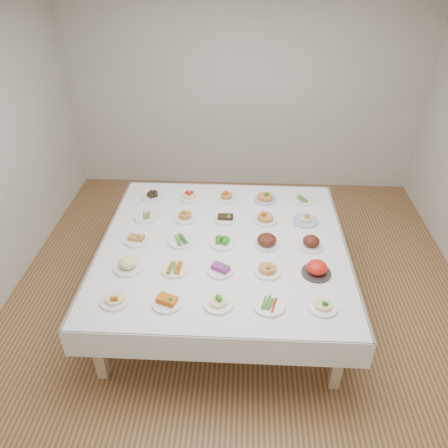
{
  "coord_description": "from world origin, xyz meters",
  "views": [
    {
      "loc": [
        0.02,
        -3.58,
        3.3
      ],
      "look_at": [
        -0.16,
        0.01,
        0.88
      ],
      "focal_mm": 35.0,
      "sensor_mm": 36.0,
      "label": 1
    }
  ],
  "objects_px": {
    "display_table": "(223,248)",
    "dish_0": "(114,296)",
    "dish_12": "(223,240)",
    "dish_24": "(302,200)"
  },
  "relations": [
    {
      "from": "display_table",
      "to": "dish_12",
      "type": "relative_size",
      "value": 9.33
    },
    {
      "from": "dish_0",
      "to": "dish_24",
      "type": "xyz_separation_m",
      "value": [
        1.7,
        1.7,
        -0.04
      ]
    },
    {
      "from": "display_table",
      "to": "dish_0",
      "type": "xyz_separation_m",
      "value": [
        -0.85,
        -0.86,
        0.13
      ]
    },
    {
      "from": "display_table",
      "to": "dish_24",
      "type": "height_order",
      "value": "dish_24"
    },
    {
      "from": "dish_12",
      "to": "dish_24",
      "type": "height_order",
      "value": "dish_12"
    },
    {
      "from": "display_table",
      "to": "dish_24",
      "type": "bearing_deg",
      "value": 44.9
    },
    {
      "from": "dish_24",
      "to": "dish_12",
      "type": "bearing_deg",
      "value": -135.15
    },
    {
      "from": "display_table",
      "to": "dish_24",
      "type": "relative_size",
      "value": 9.71
    },
    {
      "from": "dish_0",
      "to": "dish_24",
      "type": "bearing_deg",
      "value": 45.09
    },
    {
      "from": "dish_12",
      "to": "dish_24",
      "type": "xyz_separation_m",
      "value": [
        0.86,
        0.85,
        -0.02
      ]
    }
  ]
}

